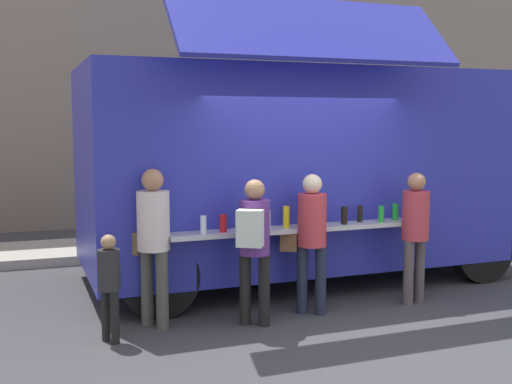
% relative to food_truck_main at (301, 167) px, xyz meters
% --- Properties ---
extents(ground_plane, '(60.00, 60.00, 0.00)m').
position_rel_food_truck_main_xyz_m(ground_plane, '(-0.50, -1.96, -1.59)').
color(ground_plane, '#38383D').
extents(curb_strip, '(28.00, 1.60, 0.15)m').
position_rel_food_truck_main_xyz_m(curb_strip, '(-4.01, 2.62, -1.51)').
color(curb_strip, '#9E998E').
rests_on(curb_strip, ground).
extents(building_behind, '(32.00, 2.40, 7.64)m').
position_rel_food_truck_main_xyz_m(building_behind, '(-3.01, 6.52, 2.23)').
color(building_behind, gray).
rests_on(building_behind, ground).
extents(food_truck_main, '(5.98, 3.43, 3.63)m').
position_rel_food_truck_main_xyz_m(food_truck_main, '(0.00, 0.00, 0.00)').
color(food_truck_main, '#282DA3').
rests_on(food_truck_main, ground).
extents(trash_bin, '(0.60, 0.60, 0.91)m').
position_rel_food_truck_main_xyz_m(trash_bin, '(4.45, 2.32, -1.13)').
color(trash_bin, '#2F5D37').
rests_on(trash_bin, ground).
extents(customer_front_ordering, '(0.51, 0.41, 1.62)m').
position_rel_food_truck_main_xyz_m(customer_front_ordering, '(-0.57, -1.59, -0.63)').
color(customer_front_ordering, '#1F2539').
rests_on(customer_front_ordering, ground).
extents(customer_mid_with_backpack, '(0.45, 0.52, 1.60)m').
position_rel_food_truck_main_xyz_m(customer_mid_with_backpack, '(-1.33, -1.80, -0.61)').
color(customer_mid_with_backpack, black).
rests_on(customer_mid_with_backpack, ground).
extents(customer_rear_waiting, '(0.45, 0.53, 1.72)m').
position_rel_food_truck_main_xyz_m(customer_rear_waiting, '(-2.36, -1.44, -0.57)').
color(customer_rear_waiting, '#484941').
rests_on(customer_rear_waiting, ground).
extents(customer_extra_browsing, '(0.33, 0.33, 1.60)m').
position_rel_food_truck_main_xyz_m(customer_extra_browsing, '(0.81, -1.62, -0.63)').
color(customer_extra_browsing, '#4E4344').
rests_on(customer_extra_browsing, ground).
extents(child_near_queue, '(0.22, 0.22, 1.10)m').
position_rel_food_truck_main_xyz_m(child_near_queue, '(-2.86, -1.80, -0.93)').
color(child_near_queue, black).
rests_on(child_near_queue, ground).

